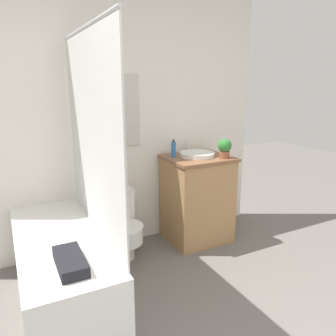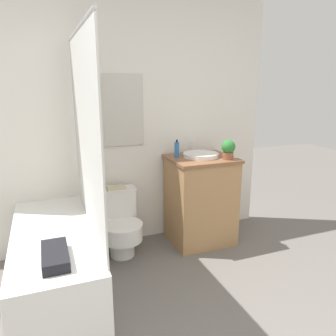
{
  "view_description": "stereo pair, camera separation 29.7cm",
  "coord_description": "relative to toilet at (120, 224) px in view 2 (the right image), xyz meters",
  "views": [
    {
      "loc": [
        -1.02,
        -0.75,
        1.62
      ],
      "look_at": [
        0.29,
        1.82,
        0.87
      ],
      "focal_mm": 35.0,
      "sensor_mm": 36.0,
      "label": 1
    },
    {
      "loc": [
        -0.75,
        -0.87,
        1.62
      ],
      "look_at": [
        0.29,
        1.82,
        0.87
      ],
      "focal_mm": 35.0,
      "sensor_mm": 36.0,
      "label": 2
    }
  ],
  "objects": [
    {
      "name": "wall_back",
      "position": [
        0.13,
        0.28,
        0.95
      ],
      "size": [
        3.07,
        0.07,
        2.5
      ],
      "color": "white",
      "rests_on": "ground_plane"
    },
    {
      "name": "shower_area",
      "position": [
        -0.6,
        -0.49,
        0.02
      ],
      "size": [
        0.59,
        1.48,
        1.98
      ],
      "color": "white",
      "rests_on": "ground_plane"
    },
    {
      "name": "toilet",
      "position": [
        0.0,
        0.0,
        0.0
      ],
      "size": [
        0.38,
        0.5,
        0.62
      ],
      "color": "white",
      "rests_on": "ground_plane"
    },
    {
      "name": "vanity",
      "position": [
        0.84,
        -0.04,
        0.15
      ],
      "size": [
        0.64,
        0.56,
        0.9
      ],
      "color": "#AD7F51",
      "rests_on": "ground_plane"
    },
    {
      "name": "sink",
      "position": [
        0.84,
        -0.02,
        0.62
      ],
      "size": [
        0.35,
        0.39,
        0.13
      ],
      "color": "white",
      "rests_on": "vanity"
    },
    {
      "name": "soap_bottle",
      "position": [
        0.61,
        0.06,
        0.68
      ],
      "size": [
        0.05,
        0.05,
        0.17
      ],
      "color": "#2D6BB2",
      "rests_on": "vanity"
    },
    {
      "name": "potted_plant",
      "position": [
        1.04,
        -0.2,
        0.7
      ],
      "size": [
        0.14,
        0.14,
        0.19
      ],
      "color": "brown",
      "rests_on": "vanity"
    },
    {
      "name": "book_on_tank",
      "position": [
        -0.0,
        0.12,
        0.33
      ],
      "size": [
        0.18,
        0.11,
        0.02
      ],
      "color": "beige",
      "rests_on": "toilet"
    }
  ]
}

